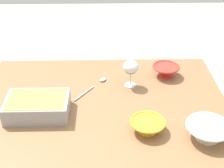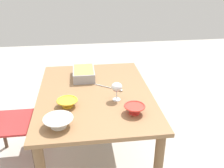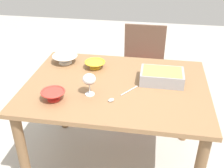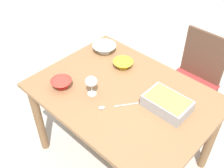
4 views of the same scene
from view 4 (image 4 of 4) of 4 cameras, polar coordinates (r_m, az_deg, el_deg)
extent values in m
plane|color=#B2ADA3|center=(2.55, 1.90, -14.65)|extent=(8.00, 8.00, 0.00)
cube|color=olive|center=(1.97, 2.39, -2.10)|extent=(1.29, 0.95, 0.03)
cylinder|color=brown|center=(2.40, -15.14, -7.19)|extent=(0.07, 0.07, 0.75)
cylinder|color=brown|center=(2.75, -1.15, 1.96)|extent=(0.07, 0.07, 0.75)
cylinder|color=brown|center=(2.33, 20.08, -10.64)|extent=(0.07, 0.07, 0.75)
cube|color=#B22D2D|center=(2.62, 15.73, -0.49)|extent=(0.43, 0.40, 0.02)
cube|color=brown|center=(2.61, 18.81, 5.54)|extent=(0.41, 0.02, 0.47)
cylinder|color=brown|center=(2.71, 9.39, -4.00)|extent=(0.04, 0.04, 0.43)
cylinder|color=brown|center=(2.59, 16.43, -8.12)|extent=(0.04, 0.04, 0.43)
cylinder|color=brown|center=(2.95, 13.57, -0.27)|extent=(0.04, 0.04, 0.43)
cylinder|color=brown|center=(2.84, 20.15, -3.87)|extent=(0.04, 0.04, 0.43)
cylinder|color=white|center=(1.95, -4.22, -2.00)|extent=(0.06, 0.06, 0.01)
cylinder|color=white|center=(1.92, -4.28, -1.10)|extent=(0.01, 0.01, 0.08)
ellipsoid|color=white|center=(1.87, -4.39, 0.56)|extent=(0.09, 0.09, 0.07)
ellipsoid|color=#4C0A19|center=(1.88, -4.37, 0.27)|extent=(0.08, 0.08, 0.05)
cube|color=#99999E|center=(1.85, 11.49, -4.05)|extent=(0.30, 0.20, 0.09)
cube|color=tan|center=(1.83, 11.64, -3.27)|extent=(0.27, 0.18, 0.02)
cylinder|color=white|center=(2.36, -1.60, 6.91)|extent=(0.11, 0.11, 0.01)
cone|color=white|center=(2.34, -1.62, 7.55)|extent=(0.20, 0.20, 0.06)
torus|color=white|center=(2.33, -1.63, 8.13)|extent=(0.20, 0.20, 0.01)
cylinder|color=red|center=(2.03, -10.45, -0.53)|extent=(0.08, 0.08, 0.01)
cone|color=red|center=(2.01, -10.55, 0.12)|extent=(0.15, 0.15, 0.05)
torus|color=red|center=(1.99, -10.65, 0.70)|extent=(0.16, 0.16, 0.01)
cylinder|color=yellow|center=(2.19, 2.32, 3.72)|extent=(0.08, 0.08, 0.01)
cone|color=yellow|center=(2.17, 2.33, 4.27)|extent=(0.15, 0.15, 0.04)
torus|color=yellow|center=(2.16, 2.35, 4.74)|extent=(0.16, 0.16, 0.01)
cylinder|color=silver|center=(1.86, 3.04, -4.37)|extent=(0.10, 0.14, 0.01)
ellipsoid|color=silver|center=(1.84, -2.09, -5.03)|extent=(0.05, 0.05, 0.01)
camera|label=1|loc=(2.65, 25.82, 29.84)|focal=51.63mm
camera|label=2|loc=(3.09, -27.89, 31.32)|focal=40.44mm
camera|label=3|loc=(0.96, -72.53, -14.26)|focal=43.91mm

